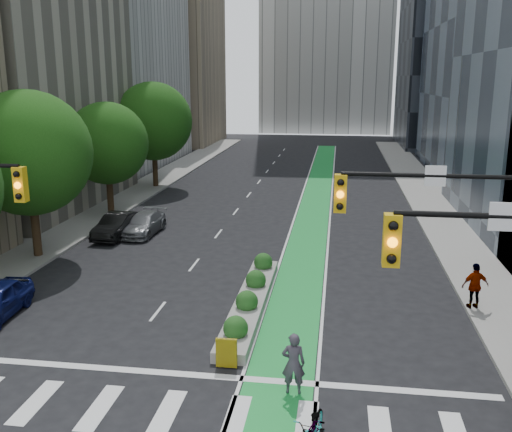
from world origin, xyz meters
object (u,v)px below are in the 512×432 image
(median_planter, at_px, (251,298))
(parked_car_left_mid, at_px, (117,225))
(bicycle, at_px, (313,430))
(parked_car_left_far, at_px, (144,224))
(pedestrian_far, at_px, (475,286))
(cyclist, at_px, (293,363))

(median_planter, bearing_deg, parked_car_left_mid, 135.34)
(bicycle, height_order, parked_car_left_mid, parked_car_left_mid)
(parked_car_left_far, bearing_deg, parked_car_left_mid, -145.28)
(median_planter, distance_m, parked_car_left_mid, 13.43)
(pedestrian_far, bearing_deg, parked_car_left_mid, -37.93)
(parked_car_left_mid, height_order, pedestrian_far, pedestrian_far)
(bicycle, bearing_deg, cyclist, 117.26)
(bicycle, distance_m, cyclist, 2.74)
(median_planter, relative_size, cyclist, 5.24)
(median_planter, xyz_separation_m, parked_car_left_mid, (-9.55, 9.44, 0.34))
(parked_car_left_mid, bearing_deg, pedestrian_far, -21.27)
(bicycle, bearing_deg, parked_car_left_far, 132.09)
(median_planter, xyz_separation_m, bicycle, (3.00, -9.04, 0.17))
(parked_car_left_far, bearing_deg, bicycle, -57.32)
(bicycle, bearing_deg, parked_car_left_mid, 136.19)
(median_planter, xyz_separation_m, cyclist, (2.29, -6.43, 0.61))
(median_planter, distance_m, parked_car_left_far, 13.16)
(median_planter, height_order, pedestrian_far, pedestrian_far)
(pedestrian_far, bearing_deg, median_planter, -7.88)
(bicycle, distance_m, parked_car_left_far, 22.34)
(parked_car_left_mid, distance_m, pedestrian_far, 20.54)
(cyclist, relative_size, parked_car_left_mid, 0.45)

